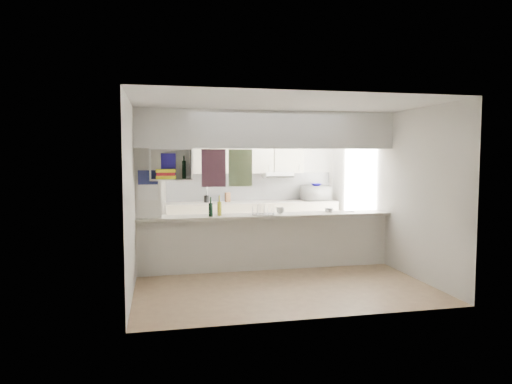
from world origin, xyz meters
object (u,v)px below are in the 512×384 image
object	(u,v)px
microwave	(316,193)
dish_rack	(263,210)
bowl	(316,185)
wine_bottles	(215,209)

from	to	relation	value
microwave	dish_rack	world-z (taller)	microwave
bowl	dish_rack	size ratio (longest dim) A/B	0.54
microwave	bowl	xyz separation A→B (m)	(-0.01, -0.04, 0.19)
microwave	wine_bottles	size ratio (longest dim) A/B	1.77
microwave	bowl	distance (m)	0.19
microwave	wine_bottles	world-z (taller)	wine_bottles
microwave	dish_rack	bearing A→B (deg)	50.27
microwave	dish_rack	distance (m)	2.73
microwave	bowl	size ratio (longest dim) A/B	2.52
microwave	bowl	bearing A→B (deg)	77.13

